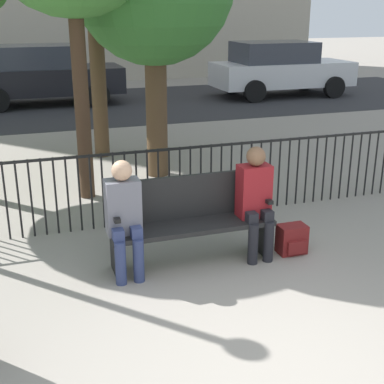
% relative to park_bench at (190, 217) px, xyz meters
% --- Properties ---
extents(ground_plane, '(80.00, 80.00, 0.00)m').
position_rel_park_bench_xyz_m(ground_plane, '(0.00, -2.12, -0.49)').
color(ground_plane, gray).
extents(park_bench, '(1.74, 0.45, 0.92)m').
position_rel_park_bench_xyz_m(park_bench, '(0.00, 0.00, 0.00)').
color(park_bench, black).
rests_on(park_bench, ground).
extents(seated_person_0, '(0.34, 0.39, 1.21)m').
position_rel_park_bench_xyz_m(seated_person_0, '(-0.72, -0.13, 0.18)').
color(seated_person_0, navy).
rests_on(seated_person_0, ground).
extents(seated_person_1, '(0.34, 0.39, 1.23)m').
position_rel_park_bench_xyz_m(seated_person_1, '(0.70, -0.13, 0.19)').
color(seated_person_1, black).
rests_on(seated_person_1, ground).
extents(backpack, '(0.31, 0.24, 0.33)m').
position_rel_park_bench_xyz_m(backpack, '(1.13, -0.20, -0.33)').
color(backpack, maroon).
rests_on(backpack, ground).
extents(fence_railing, '(9.01, 0.03, 0.95)m').
position_rel_park_bench_xyz_m(fence_railing, '(-0.02, 1.18, 0.07)').
color(fence_railing, black).
rests_on(fence_railing, ground).
extents(street_surface, '(24.00, 6.00, 0.01)m').
position_rel_park_bench_xyz_m(street_surface, '(0.00, 9.88, -0.49)').
color(street_surface, '#2B2B2D').
rests_on(street_surface, ground).
extents(parked_car_0, '(4.20, 1.94, 1.62)m').
position_rel_park_bench_xyz_m(parked_car_0, '(-0.83, 10.52, 0.35)').
color(parked_car_0, black).
rests_on(parked_car_0, ground).
extents(parked_car_1, '(4.20, 1.94, 1.62)m').
position_rel_park_bench_xyz_m(parked_car_1, '(6.13, 9.83, 0.35)').
color(parked_car_1, silver).
rests_on(parked_car_1, ground).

